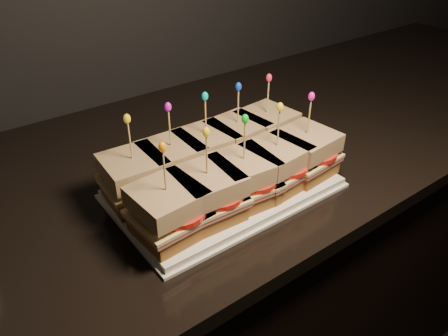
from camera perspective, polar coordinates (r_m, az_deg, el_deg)
cabinet at (r=1.39m, az=6.36°, el=-11.82°), size 2.22×0.71×0.89m
granite_slab at (r=1.12m, az=7.77°, el=5.30°), size 2.26×0.75×0.03m
platter at (r=0.84m, az=0.00°, el=-2.66°), size 0.40×0.25×0.02m
platter_rim at (r=0.84m, az=0.00°, el=-2.99°), size 0.41×0.26×0.01m
sandwich_0_bread_bot at (r=0.80m, az=-11.32°, el=-3.13°), size 0.11×0.11×0.03m
sandwich_0_ham at (r=0.79m, az=-11.46°, el=-2.08°), size 0.12×0.11×0.01m
sandwich_0_cheese at (r=0.79m, az=-11.52°, el=-1.66°), size 0.12×0.11×0.01m
sandwich_0_tomato at (r=0.78m, az=-10.60°, el=-1.11°), size 0.10×0.10×0.01m
sandwich_0_bread_top at (r=0.77m, az=-11.75°, el=0.15°), size 0.11×0.11×0.03m
sandwich_0_pick at (r=0.75m, az=-12.15°, el=3.22°), size 0.00×0.00×0.09m
sandwich_0_frill at (r=0.73m, az=-12.55°, el=6.31°), size 0.01×0.01×0.02m
sandwich_1_bread_bot at (r=0.83m, az=-6.63°, el=-1.33°), size 0.10×0.10×0.03m
sandwich_1_ham at (r=0.82m, az=-6.71°, el=-0.29°), size 0.11×0.11×0.01m
sandwich_1_cheese at (r=0.81m, az=-6.74°, el=0.13°), size 0.11×0.11×0.01m
sandwich_1_tomato at (r=0.81m, az=-5.83°, el=0.66°), size 0.10×0.10×0.01m
sandwich_1_bread_top at (r=0.80m, az=-6.87°, el=1.90°), size 0.10×0.10×0.03m
sandwich_1_pick at (r=0.78m, az=-7.10°, el=4.91°), size 0.00×0.00×0.09m
sandwich_1_frill at (r=0.76m, az=-7.32°, el=7.93°), size 0.01×0.01×0.02m
sandwich_2_bread_bot at (r=0.86m, az=-2.27°, el=0.35°), size 0.10×0.10×0.03m
sandwich_2_ham at (r=0.85m, az=-2.30°, el=1.37°), size 0.11×0.11×0.01m
sandwich_2_cheese at (r=0.85m, az=-2.31°, el=1.78°), size 0.12×0.11×0.01m
sandwich_2_tomato at (r=0.85m, az=-1.42°, el=2.29°), size 0.10×0.10×0.01m
sandwich_2_bread_top at (r=0.83m, az=-2.35°, el=3.51°), size 0.10×0.10×0.03m
sandwich_2_pick at (r=0.81m, az=-2.42°, el=6.43°), size 0.00×0.00×0.09m
sandwich_2_frill at (r=0.79m, az=-2.50°, el=9.35°), size 0.01×0.01×0.02m
sandwich_3_bread_bot at (r=0.90m, az=1.74°, el=1.90°), size 0.11×0.11×0.03m
sandwich_3_ham at (r=0.89m, az=1.76°, el=2.89°), size 0.12×0.12×0.01m
sandwich_3_cheese at (r=0.89m, az=1.77°, el=3.28°), size 0.12×0.12×0.01m
sandwich_3_tomato at (r=0.89m, az=2.63°, el=3.78°), size 0.10×0.10×0.01m
sandwich_3_bread_top at (r=0.87m, az=1.80°, el=4.96°), size 0.11×0.11×0.03m
sandwich_3_pick at (r=0.85m, az=1.85°, el=7.78°), size 0.00×0.00×0.09m
sandwich_3_frill at (r=0.84m, az=1.91°, el=10.59°), size 0.01×0.01×0.02m
sandwich_4_bread_bot at (r=0.94m, az=5.41°, el=3.30°), size 0.11×0.11×0.03m
sandwich_4_ham at (r=0.94m, az=5.46°, el=4.26°), size 0.12×0.12×0.01m
sandwich_4_cheese at (r=0.93m, az=5.49°, el=4.64°), size 0.12×0.12×0.01m
sandwich_4_tomato at (r=0.93m, az=6.31°, el=5.11°), size 0.10×0.10×0.01m
sandwich_4_bread_top at (r=0.92m, az=5.58°, el=6.26°), size 0.11×0.11×0.03m
sandwich_4_pick at (r=0.90m, az=5.74°, el=8.97°), size 0.00×0.00×0.09m
sandwich_4_frill at (r=0.88m, az=5.90°, el=11.65°), size 0.01×0.01×0.02m
sandwich_5_bread_bot at (r=0.72m, az=-7.16°, el=-7.46°), size 0.11×0.11×0.03m
sandwich_5_ham at (r=0.71m, az=-7.26°, el=-6.35°), size 0.12×0.11×0.01m
sandwich_5_cheese at (r=0.70m, az=-7.30°, el=-5.91°), size 0.12×0.12×0.01m
sandwich_5_tomato at (r=0.70m, az=-6.24°, el=-5.32°), size 0.10×0.10×0.01m
sandwich_5_bread_top at (r=0.69m, az=-7.47°, el=-3.98°), size 0.11×0.11×0.03m
sandwich_5_pick at (r=0.66m, az=-7.76°, el=-0.66°), size 0.00×0.00×0.09m
sandwich_5_frill at (r=0.63m, az=-8.05°, el=2.73°), size 0.01×0.01×0.02m
sandwich_6_bread_bot at (r=0.75m, az=-2.10°, el=-5.27°), size 0.11×0.11×0.03m
sandwich_6_ham at (r=0.74m, az=-2.13°, el=-4.17°), size 0.12×0.11×0.01m
sandwich_6_cheese at (r=0.73m, az=-2.14°, el=-3.73°), size 0.12×0.11×0.01m
sandwich_6_tomato at (r=0.73m, az=-1.11°, el=-3.15°), size 0.10×0.10×0.01m
sandwich_6_bread_top at (r=0.72m, az=-2.19°, el=-1.84°), size 0.11×0.11×0.03m
sandwich_6_pick at (r=0.69m, az=-2.27°, el=1.40°), size 0.00×0.00×0.09m
sandwich_6_frill at (r=0.67m, az=-2.35°, el=4.70°), size 0.01×0.01×0.02m
sandwich_7_bread_bot at (r=0.79m, az=2.49°, el=-3.23°), size 0.11×0.11×0.03m
sandwich_7_ham at (r=0.78m, az=2.53°, el=-2.16°), size 0.12×0.12×0.01m
sandwich_7_cheese at (r=0.77m, az=2.54°, el=-1.73°), size 0.12×0.12×0.01m
sandwich_7_tomato at (r=0.77m, az=3.53°, el=-1.17°), size 0.10×0.10×0.01m
sandwich_7_bread_top at (r=0.76m, az=2.59°, el=0.11°), size 0.11×0.11×0.03m
sandwich_7_pick at (r=0.73m, az=2.68°, el=3.25°), size 0.00×0.00×0.09m
sandwich_7_frill at (r=0.71m, az=2.77°, el=6.42°), size 0.01×0.01×0.02m
sandwich_8_bread_bot at (r=0.83m, az=6.63°, el=-1.36°), size 0.11×0.11×0.03m
sandwich_8_ham at (r=0.82m, az=6.71°, el=-0.32°), size 0.12×0.12×0.01m
sandwich_8_cheese at (r=0.81m, az=6.74°, el=0.09°), size 0.12×0.12×0.01m
sandwich_8_tomato at (r=0.81m, az=7.68°, el=0.62°), size 0.10×0.10×0.01m
sandwich_8_bread_top at (r=0.80m, az=6.88°, el=1.87°), size 0.11×0.11×0.03m
sandwich_8_pick at (r=0.78m, az=7.10°, el=4.88°), size 0.00×0.00×0.09m
sandwich_8_frill at (r=0.76m, az=7.33°, el=7.90°), size 0.01×0.01×0.02m
sandwich_9_bread_bot at (r=0.87m, az=10.35°, el=0.32°), size 0.11×0.11×0.03m
sandwich_9_ham at (r=0.87m, az=10.46°, el=1.32°), size 0.12×0.12×0.01m
sandwich_9_cheese at (r=0.86m, az=10.51°, el=1.72°), size 0.12×0.12×0.01m
sandwich_9_tomato at (r=0.86m, az=11.39°, el=2.22°), size 0.10×0.10×0.01m
sandwich_9_bread_top at (r=0.85m, az=10.70°, el=3.42°), size 0.11×0.11×0.03m
sandwich_9_pick at (r=0.83m, az=11.03°, el=6.29°), size 0.00×0.00×0.09m
sandwich_9_frill at (r=0.81m, az=11.37°, el=9.15°), size 0.01×0.01×0.02m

